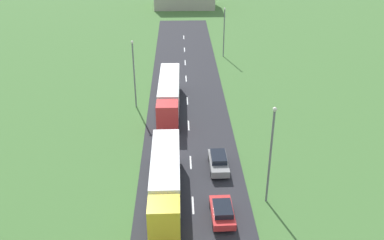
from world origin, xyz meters
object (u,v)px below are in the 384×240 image
at_px(truck_third, 169,93).
at_px(lamppost_third, 134,71).
at_px(car_third, 222,212).
at_px(truck_second, 165,179).
at_px(lamppost_second, 271,152).
at_px(lamppost_fourth, 224,30).
at_px(car_fourth, 218,162).

height_order(truck_third, lamppost_third, lamppost_third).
bearing_deg(car_third, lamppost_third, 111.88).
bearing_deg(truck_second, truck_third, 89.90).
relative_size(truck_third, lamppost_second, 1.54).
height_order(lamppost_second, lamppost_third, lamppost_second).
bearing_deg(lamppost_fourth, car_fourth, -96.36).
height_order(car_third, lamppost_third, lamppost_third).
height_order(truck_second, lamppost_second, lamppost_second).
bearing_deg(truck_third, lamppost_second, -65.35).
height_order(truck_second, lamppost_fourth, lamppost_fourth).
distance_m(car_fourth, lamppost_third, 17.78).
distance_m(car_fourth, lamppost_fourth, 34.47).
bearing_deg(lamppost_fourth, lamppost_second, -90.07).
relative_size(truck_third, lamppost_third, 1.62).
xyz_separation_m(car_fourth, lamppost_third, (-9.22, 14.68, 3.96)).
bearing_deg(lamppost_fourth, truck_second, -102.87).
bearing_deg(lamppost_fourth, truck_third, -113.53).
distance_m(car_third, lamppost_fourth, 41.87).
distance_m(car_third, lamppost_third, 24.17).
height_order(car_fourth, lamppost_second, lamppost_second).
bearing_deg(lamppost_third, car_fourth, -57.86).
distance_m(truck_third, car_third, 21.88).
bearing_deg(lamppost_fourth, lamppost_third, -123.89).
distance_m(truck_second, lamppost_fourth, 39.63).
bearing_deg(car_fourth, lamppost_second, -53.85).
bearing_deg(lamppost_second, car_fourth, 126.15).
xyz_separation_m(truck_second, lamppost_third, (-4.21, 19.18, 2.68)).
bearing_deg(truck_third, truck_second, -90.10).
bearing_deg(lamppost_second, car_third, -150.54).
distance_m(truck_second, car_third, 5.68).
relative_size(truck_second, truck_third, 0.90).
xyz_separation_m(car_fourth, lamppost_second, (3.75, -5.13, 4.18)).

